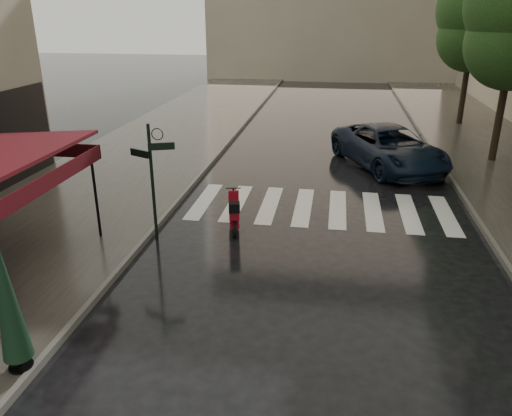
# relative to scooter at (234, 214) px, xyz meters

# --- Properties ---
(ground) EXTENTS (120.00, 120.00, 0.00)m
(ground) POSITION_rel_scooter_xyz_m (-0.68, -3.98, -0.48)
(ground) COLOR black
(ground) RESTS_ON ground
(sidewalk_near) EXTENTS (6.00, 60.00, 0.12)m
(sidewalk_near) POSITION_rel_scooter_xyz_m (-5.18, 8.02, -0.42)
(sidewalk_near) COLOR #38332D
(sidewalk_near) RESTS_ON ground
(sidewalk_far) EXTENTS (5.50, 60.00, 0.12)m
(sidewalk_far) POSITION_rel_scooter_xyz_m (9.57, 8.02, -0.42)
(sidewalk_far) COLOR #38332D
(sidewalk_far) RESTS_ON ground
(curb_near) EXTENTS (0.12, 60.00, 0.16)m
(curb_near) POSITION_rel_scooter_xyz_m (-2.13, 8.02, -0.40)
(curb_near) COLOR #595651
(curb_near) RESTS_ON ground
(curb_far) EXTENTS (0.12, 60.00, 0.16)m
(curb_far) POSITION_rel_scooter_xyz_m (6.77, 8.02, -0.40)
(curb_far) COLOR #595651
(curb_far) RESTS_ON ground
(crosswalk) EXTENTS (7.85, 3.20, 0.01)m
(crosswalk) POSITION_rel_scooter_xyz_m (2.29, 2.02, -0.47)
(crosswalk) COLOR silver
(crosswalk) RESTS_ON ground
(signpost) EXTENTS (1.17, 0.29, 3.10)m
(signpost) POSITION_rel_scooter_xyz_m (-1.88, -0.98, 1.36)
(signpost) COLOR black
(signpost) RESTS_ON ground
(tree_far) EXTENTS (3.80, 3.80, 8.16)m
(tree_far) POSITION_rel_scooter_xyz_m (9.02, 15.02, 4.98)
(tree_far) COLOR black
(tree_far) RESTS_ON sidewalk_far
(scooter) EXTENTS (0.61, 1.54, 1.02)m
(scooter) POSITION_rel_scooter_xyz_m (0.00, 0.00, 0.00)
(scooter) COLOR black
(scooter) RESTS_ON ground
(parked_car) EXTENTS (4.72, 6.20, 1.56)m
(parked_car) POSITION_rel_scooter_xyz_m (4.66, 6.75, 0.31)
(parked_car) COLOR black
(parked_car) RESTS_ON ground
(parasol_back) EXTENTS (0.48, 0.48, 2.59)m
(parasol_back) POSITION_rel_scooter_xyz_m (-2.33, -6.32, 1.04)
(parasol_back) COLOR black
(parasol_back) RESTS_ON sidewalk_near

